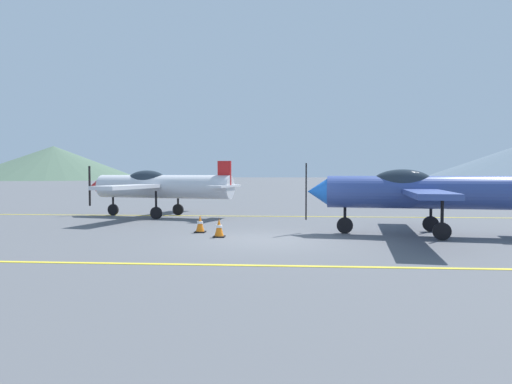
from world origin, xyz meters
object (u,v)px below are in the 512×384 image
at_px(airplane_mid, 158,186).
at_px(traffic_cone_side, 219,228).
at_px(airplane_near, 421,191).
at_px(car_sedan, 389,191).
at_px(traffic_cone_front, 200,224).

relative_size(airplane_mid, traffic_cone_side, 14.32).
height_order(airplane_near, car_sedan, airplane_near).
bearing_deg(traffic_cone_front, car_sedan, 58.26).
bearing_deg(airplane_mid, car_sedan, 37.28).
distance_m(airplane_mid, traffic_cone_front, 6.43).
height_order(airplane_mid, traffic_cone_front, airplane_mid).
height_order(airplane_mid, car_sedan, airplane_mid).
height_order(airplane_near, traffic_cone_side, airplane_near).
relative_size(airplane_mid, traffic_cone_front, 14.32).
bearing_deg(traffic_cone_front, airplane_near, -1.36).
xyz_separation_m(airplane_near, airplane_mid, (-10.27, 5.72, 0.00)).
bearing_deg(car_sedan, airplane_mid, -142.72).
bearing_deg(car_sedan, traffic_cone_front, -121.74).
xyz_separation_m(airplane_mid, car_sedan, (12.22, 9.30, -0.59)).
height_order(car_sedan, traffic_cone_side, car_sedan).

